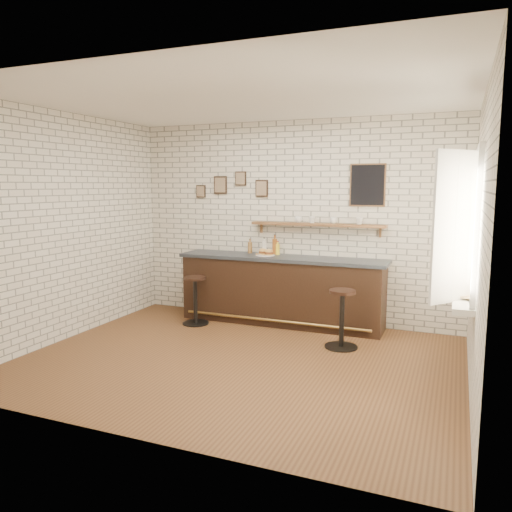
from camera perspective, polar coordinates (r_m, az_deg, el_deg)
The scene contains 21 objects.
ground at distance 6.02m, azimuth -1.91°, elevation -11.82°, with size 5.00×5.00×0.00m, color brown.
bar_counter at distance 7.43m, azimuth 2.90°, elevation -3.90°, with size 3.10×0.65×1.01m.
sandwich_plate at distance 7.43m, azimuth 1.06°, elevation 0.11°, with size 0.28×0.28×0.01m, color white.
ciabatta_sandwich at distance 7.42m, azimuth 1.14°, elevation 0.47°, with size 0.25×0.17×0.08m.
potato_chips at distance 7.44m, azimuth 0.85°, elevation 0.18°, with size 0.25×0.19×0.00m.
bitters_bottle_brown at distance 7.67m, azimuth -0.69°, elevation 1.00°, with size 0.07×0.07×0.22m.
bitters_bottle_white at distance 7.59m, azimuth 0.95°, elevation 1.00°, with size 0.06×0.06×0.25m.
bitters_bottle_amber at distance 7.52m, azimuth 2.15°, elevation 1.11°, with size 0.07×0.07×0.30m.
condiment_bottle_yellow at distance 7.51m, azimuth 2.47°, elevation 0.81°, with size 0.06×0.06×0.21m.
bar_stool_left at distance 7.47m, azimuth -6.95°, elevation -4.87°, with size 0.40×0.40×0.71m.
bar_stool_right at distance 6.43m, azimuth 9.78°, elevation -6.87°, with size 0.42×0.42×0.75m.
wall_shelf at distance 7.34m, azimuth 6.99°, elevation 3.58°, with size 2.00×0.18×0.18m.
shelf_cup_a at distance 7.41m, azimuth 4.88°, elevation 4.17°, with size 0.11×0.11×0.09m, color white.
shelf_cup_b at distance 7.35m, azimuth 6.44°, elevation 4.13°, with size 0.10×0.10×0.09m, color white.
shelf_cup_c at distance 7.27m, azimuth 8.86°, elevation 4.03°, with size 0.11×0.11×0.09m, color white.
shelf_cup_d at distance 7.20m, azimuth 11.73°, elevation 3.94°, with size 0.10×0.10×0.10m, color white.
back_wall_decor at distance 7.44m, azimuth 5.92°, elevation 8.03°, with size 2.96×0.02×0.56m.
window_sill at distance 5.58m, azimuth 22.61°, elevation -4.43°, with size 0.20×1.35×0.06m.
casement_window at distance 5.48m, azimuth 22.59°, elevation 3.28°, with size 0.40×1.30×1.56m.
book_lower at distance 5.43m, azimuth 22.43°, elevation -4.32°, with size 0.16×0.22×0.02m, color tan.
book_upper at distance 5.41m, azimuth 22.44°, elevation -4.17°, with size 0.16×0.21×0.02m, color tan.
Camera 1 is at (2.31, -5.16, 2.05)m, focal length 35.00 mm.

